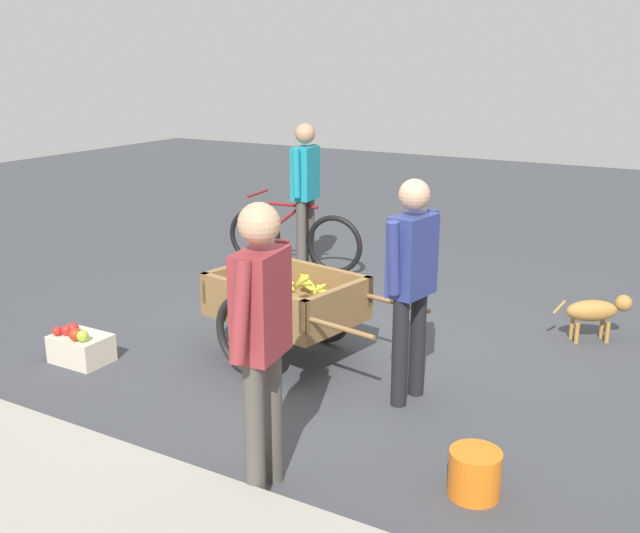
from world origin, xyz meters
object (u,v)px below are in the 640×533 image
Objects in this scene: plastic_bucket at (475,473)px; vendor_person at (412,273)px; bystander_person at (261,325)px; cyclist_person at (305,184)px; fruit_cart at (286,306)px; apple_crate at (80,347)px; dog at (596,310)px; bicycle at (293,238)px.

vendor_person is at bearing -48.92° from plastic_bucket.
vendor_person is at bearing -99.55° from bystander_person.
cyclist_person is at bearing -47.23° from plastic_bucket.
fruit_cart is 3.99× the size of apple_crate.
apple_crate is (1.36, 0.88, -0.31)m from fruit_cart.
dog reaches higher than apple_crate.
cyclist_person is 5.68× the size of plastic_bucket.
cyclist_person is 2.84× the size of dog.
vendor_person is 3.47m from bicycle.
bicycle is 1.02× the size of bystander_person.
bystander_person is (-2.20, 3.83, 0.62)m from bicycle.
fruit_cart is 2.55m from cyclist_person.
plastic_bucket is (-3.07, 3.32, -0.85)m from cyclist_person.
cyclist_person reaches higher than vendor_person.
fruit_cart is at bearing 37.75° from dog.
bystander_person is at bearing 161.66° from apple_crate.
bicycle reaches higher than fruit_cart.
cyclist_person reaches higher than apple_crate.
plastic_bucket is (0.15, 2.70, -0.14)m from dog.
vendor_person reaches higher than fruit_cart.
bystander_person is (-0.89, 1.63, 0.54)m from fruit_cart.
apple_crate is (0.21, 3.10, -0.85)m from cyclist_person.
plastic_bucket is at bearing 131.08° from vendor_person.
bicycle is (2.44, -2.40, -0.58)m from vendor_person.
fruit_cart reaches higher than plastic_bucket.
bicycle is 3.77× the size of apple_crate.
fruit_cart is at bearing 120.63° from bicycle.
fruit_cart is 3.05× the size of dog.
dog is (-2.07, -1.60, -0.17)m from fruit_cart.
vendor_person is 1.45m from bystander_person.
bystander_person reaches higher than dog.
apple_crate reaches higher than plastic_bucket.
vendor_person reaches higher than plastic_bucket.
bicycle reaches higher than apple_crate.
bicycle is 4.62m from plastic_bucket.
cyclist_person reaches higher than bicycle.
plastic_bucket is 0.18× the size of bystander_person.
bystander_person is (-2.25, 0.75, 0.85)m from apple_crate.
fruit_cart is 2.62m from dog.
cyclist_person is at bearing -174.40° from bicycle.
vendor_person is (-1.13, 0.20, 0.49)m from fruit_cart.
cyclist_person is 3.22m from apple_crate.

